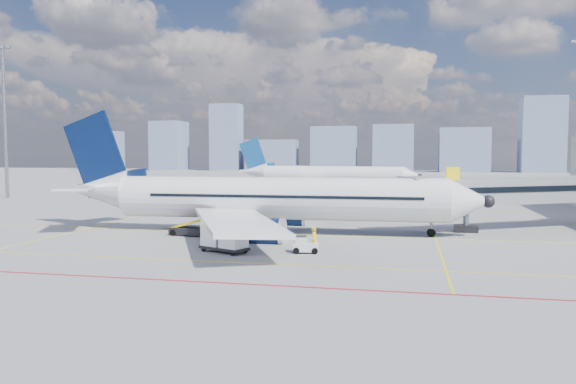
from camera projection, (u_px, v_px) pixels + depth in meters
name	position (u px, v px, depth m)	size (l,w,h in m)	color
ground	(259.00, 248.00, 44.69)	(420.00, 420.00, 0.00)	gray
apron_markings	(238.00, 257.00, 41.00)	(90.00, 35.12, 0.01)	yellow
jet_bridge	(530.00, 192.00, 56.02)	(23.55, 15.78, 6.30)	gray
floodlight_mast_nw	(5.00, 117.00, 94.25)	(3.20, 0.61, 25.45)	slate
distant_skyline	(381.00, 147.00, 229.21)	(254.25, 15.14, 29.23)	slate
main_aircraft	(261.00, 199.00, 53.54)	(41.85, 36.46, 12.19)	silver
second_aircraft	(325.00, 175.00, 108.42)	(36.33, 31.57, 10.77)	silver
baggage_tug	(305.00, 245.00, 42.59)	(2.01, 1.35, 1.32)	silver
cargo_dolly	(224.00, 237.00, 42.85)	(4.19, 3.13, 2.10)	black
belt_loader	(193.00, 229.00, 51.43)	(5.84, 2.04, 2.35)	black
ramp_worker	(315.00, 240.00, 42.59)	(0.74, 0.48, 2.02)	yellow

